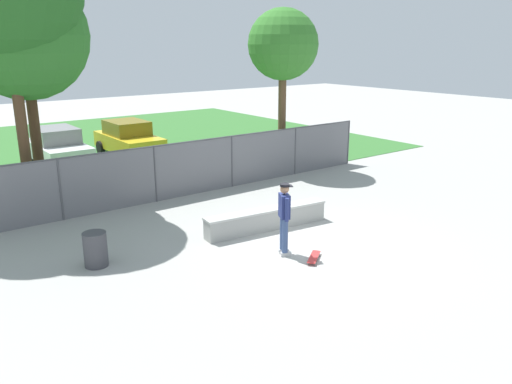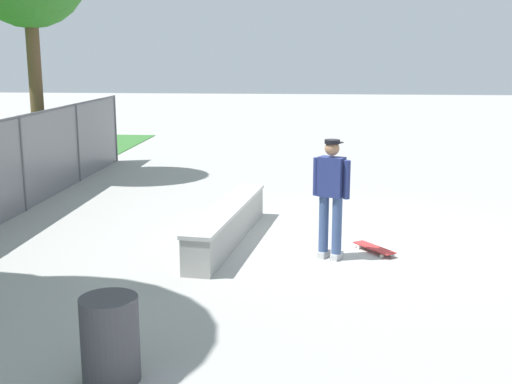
% 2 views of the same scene
% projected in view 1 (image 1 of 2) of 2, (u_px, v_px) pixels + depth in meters
% --- Properties ---
extents(ground_plane, '(80.00, 80.00, 0.00)m').
position_uv_depth(ground_plane, '(315.00, 245.00, 13.44)').
color(ground_plane, '#9E9E99').
extents(grass_strip, '(27.44, 20.00, 0.02)m').
position_uv_depth(grass_strip, '(92.00, 148.00, 25.91)').
color(grass_strip, '#336B2D').
rests_on(grass_strip, ground).
extents(concrete_ledge, '(3.82, 0.93, 0.61)m').
position_uv_depth(concrete_ledge, '(267.00, 219.00, 14.51)').
color(concrete_ledge, '#999993').
rests_on(concrete_ledge, ground).
extents(skateboarder, '(0.40, 0.55, 1.84)m').
position_uv_depth(skateboarder, '(284.00, 216.00, 12.57)').
color(skateboarder, beige).
rests_on(skateboarder, ground).
extents(skateboard, '(0.76, 0.63, 0.09)m').
position_uv_depth(skateboard, '(314.00, 257.00, 12.51)').
color(skateboard, red).
rests_on(skateboard, ground).
extents(chainlink_fence, '(15.51, 0.07, 1.91)m').
position_uv_depth(chainlink_fence, '(195.00, 165.00, 17.76)').
color(chainlink_fence, '#4C4C51').
rests_on(chainlink_fence, ground).
extents(tree_mid, '(3.80, 3.80, 7.23)m').
position_uv_depth(tree_mid, '(24.00, 36.00, 15.04)').
color(tree_mid, '#47301E').
rests_on(tree_mid, ground).
extents(tree_far, '(2.81, 2.81, 6.47)m').
position_uv_depth(tree_far, '(283.00, 46.00, 20.18)').
color(tree_far, brown).
rests_on(tree_far, ground).
extents(car_white, '(2.03, 4.20, 1.66)m').
position_uv_depth(car_white, '(57.00, 147.00, 21.81)').
color(car_white, silver).
rests_on(car_white, ground).
extents(car_yellow, '(2.03, 4.20, 1.66)m').
position_uv_depth(car_yellow, '(129.00, 139.00, 23.74)').
color(car_yellow, gold).
rests_on(car_yellow, ground).
extents(trash_bin, '(0.56, 0.56, 0.84)m').
position_uv_depth(trash_bin, '(95.00, 249.00, 12.09)').
color(trash_bin, '#3F3F44').
rests_on(trash_bin, ground).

